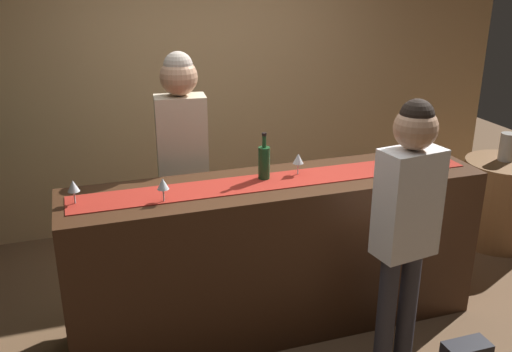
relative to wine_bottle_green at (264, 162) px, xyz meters
name	(u,v)px	position (x,y,z in m)	size (l,w,h in m)	color
ground_plane	(276,322)	(0.07, -0.06, -1.16)	(10.00, 10.00, 0.00)	brown
back_wall	(205,67)	(0.07, 1.84, 0.29)	(6.00, 0.12, 2.90)	tan
bar_counter	(277,255)	(0.07, -0.06, -0.64)	(2.68, 0.60, 1.05)	#3D2314
counter_runner_cloth	(278,180)	(0.07, -0.06, -0.11)	(2.55, 0.28, 0.01)	maroon
wine_bottle_green	(264,162)	(0.00, 0.00, 0.00)	(0.07, 0.07, 0.30)	#194723
wine_bottle_amber	(418,147)	(1.09, -0.04, 0.00)	(0.07, 0.07, 0.30)	brown
wine_glass_near_customer	(298,159)	(0.23, 0.00, -0.01)	(0.07, 0.07, 0.14)	silver
wine_glass_mid_counter	(73,187)	(-1.14, -0.04, -0.01)	(0.07, 0.07, 0.14)	silver
wine_glass_far_end	(163,185)	(-0.66, -0.17, -0.01)	(0.07, 0.07, 0.14)	silver
bartender	(182,150)	(-0.41, 0.52, -0.04)	(0.36, 0.25, 1.79)	#26262B
customer_sipping	(407,213)	(0.59, -0.70, -0.13)	(0.37, 0.25, 1.67)	#33333D
round_side_table	(501,202)	(2.36, 0.50, -0.79)	(0.68, 0.68, 0.74)	brown
vase_on_side_table	(507,147)	(2.38, 0.53, -0.30)	(0.13, 0.13, 0.24)	#A8A399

